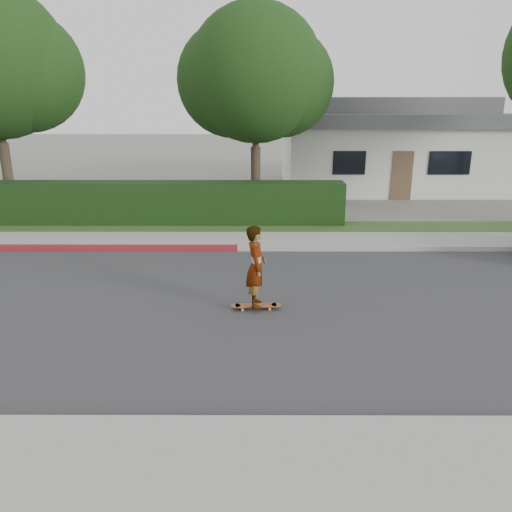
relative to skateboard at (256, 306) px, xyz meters
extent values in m
plane|color=slate|center=(-1.54, 0.17, -0.09)|extent=(120.00, 120.00, 0.00)
cube|color=#2D2D30|center=(-1.54, 0.17, -0.09)|extent=(60.00, 8.00, 0.01)
cube|color=#9E9E99|center=(-1.54, -3.93, -0.02)|extent=(60.00, 0.20, 0.15)
cube|color=gray|center=(-1.54, -4.83, -0.03)|extent=(60.00, 1.60, 0.12)
cube|color=#9E9E99|center=(-1.54, 4.27, -0.02)|extent=(60.00, 0.20, 0.15)
cube|color=maroon|center=(-6.54, 4.27, -0.01)|extent=(12.00, 0.21, 0.15)
cube|color=gray|center=(-1.54, 5.17, -0.03)|extent=(60.00, 1.60, 0.12)
cube|color=#2D4C1E|center=(-1.54, 6.77, -0.04)|extent=(60.00, 1.60, 0.10)
cube|color=black|center=(-4.54, 7.37, 0.66)|extent=(15.00, 1.00, 1.50)
cylinder|color=#33261C|center=(-9.04, 8.67, 1.26)|extent=(0.36, 0.36, 2.70)
cylinder|color=#33261C|center=(-9.04, 8.67, 3.28)|extent=(0.24, 0.24, 2.25)
sphere|color=black|center=(-8.14, 8.97, 5.01)|extent=(4.16, 4.16, 4.16)
cylinder|color=#33261C|center=(-0.04, 9.17, 1.17)|extent=(0.36, 0.36, 2.52)
cylinder|color=#33261C|center=(-0.04, 9.17, 3.06)|extent=(0.24, 0.24, 2.10)
sphere|color=black|center=(-0.04, 9.17, 4.95)|extent=(4.80, 4.80, 4.80)
sphere|color=black|center=(-0.84, 9.57, 4.75)|extent=(4.08, 4.08, 4.08)
sphere|color=black|center=(0.86, 9.47, 4.65)|extent=(3.84, 3.84, 3.84)
cube|color=beige|center=(6.46, 16.17, 1.41)|extent=(10.00, 8.00, 3.00)
cube|color=#4C4C51|center=(6.46, 16.17, 3.21)|extent=(10.60, 8.60, 0.60)
cube|color=#4C4C51|center=(6.46, 16.17, 3.81)|extent=(8.40, 6.40, 0.80)
cube|color=black|center=(3.96, 12.15, 1.51)|extent=(1.40, 0.06, 1.00)
cube|color=black|center=(8.26, 12.15, 1.51)|extent=(1.80, 0.06, 1.00)
cube|color=brown|center=(6.26, 12.15, 0.96)|extent=(0.90, 0.06, 2.10)
cylinder|color=#D6733A|center=(-0.27, -0.09, -0.05)|extent=(0.06, 0.04, 0.06)
cylinder|color=#D6733A|center=(-0.28, 0.06, -0.05)|extent=(0.06, 0.04, 0.06)
cylinder|color=#D6733A|center=(0.28, -0.06, -0.05)|extent=(0.06, 0.04, 0.06)
cylinder|color=#D6733A|center=(0.27, 0.09, -0.05)|extent=(0.06, 0.04, 0.06)
cube|color=silver|center=(-0.28, -0.02, -0.01)|extent=(0.06, 0.17, 0.02)
cube|color=silver|center=(0.28, 0.02, -0.01)|extent=(0.06, 0.17, 0.02)
cube|color=brown|center=(0.00, 0.00, 0.01)|extent=(0.84, 0.25, 0.02)
cylinder|color=brown|center=(-0.42, -0.02, 0.01)|extent=(0.22, 0.22, 0.02)
cylinder|color=brown|center=(0.42, 0.02, 0.01)|extent=(0.22, 0.22, 0.02)
imported|color=white|center=(0.00, 0.00, 0.85)|extent=(0.40, 0.61, 1.66)
camera|label=1|loc=(0.03, -9.45, 3.97)|focal=35.00mm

